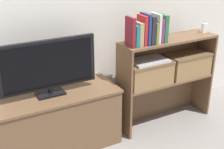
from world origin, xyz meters
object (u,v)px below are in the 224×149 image
Objects in this scene: book_teal at (134,35)px; book_navy at (145,29)px; book_crimson at (142,30)px; tv_stand at (53,122)px; book_maroon at (130,32)px; book_tan at (138,34)px; book_ivory at (156,28)px; book_charcoal at (149,30)px; storage_basket_left at (148,72)px; tv at (48,66)px; book_olive at (153,32)px; laptop at (148,61)px; storage_basket_right at (187,63)px; baby_monitor at (204,28)px; book_plum at (158,30)px; book_forest at (162,28)px.

book_teal is 0.69× the size of book_navy.
tv_stand is at bearing 172.05° from book_crimson.
book_maroon is 1.25× the size of book_tan.
book_maroon is 0.25m from book_ivory.
book_tan is 0.05m from book_crimson.
book_charcoal is 0.97× the size of book_ivory.
book_navy is 0.60× the size of storage_basket_left.
tv is 0.81m from book_crimson.
book_navy is at bearing 180.00° from book_olive.
book_ivory is 0.57× the size of storage_basket_left.
tv_stand is 4.47× the size of book_maroon.
storage_basket_left is 1.29× the size of laptop.
tv is 1.79× the size of storage_basket_right.
book_crimson reaches higher than tv.
book_maroon is 0.22m from book_olive.
tv reaches higher than storage_basket_left.
baby_monitor is (1.50, -0.08, 0.13)m from tv.
book_teal reaches higher than baby_monitor.
tv_stand is 1.05m from book_crimson.
book_plum is (0.95, -0.11, 0.68)m from tv_stand.
book_ivory is (0.11, 0.00, -0.01)m from book_navy.
laptop is (-0.63, -0.01, -0.21)m from baby_monitor.
book_navy is 0.04m from book_charcoal.
book_olive is at bearing -0.00° from book_crimson.
storage_basket_left is at bearing 13.28° from book_navy.
laptop is (0.17, 0.01, -0.25)m from book_teal.
book_plum is at bearing 0.00° from book_navy.
book_tan is 0.46× the size of storage_basket_left.
book_tan is 0.18m from book_ivory.
book_navy reaches higher than baby_monitor.
baby_monitor is 0.37m from storage_basket_right.
book_navy is 0.08m from book_olive.
book_maroon is 0.84m from baby_monitor.
book_teal is at bearing -178.76° from storage_basket_right.
book_ivory is 2.07× the size of baby_monitor.
book_forest is (0.24, 0.00, 0.02)m from book_tan.
tv_stand is at bearing 173.71° from laptop.
book_ivory is at bearing 180.00° from book_forest.
baby_monitor reaches higher than storage_basket_left.
book_tan is at bearing -178.67° from storage_basket_right.
book_maroon is 0.57× the size of storage_basket_right.
tv_stand is 4.24× the size of book_navy.
book_crimson is at bearing -171.29° from storage_basket_left.
tv_stand is 5.60× the size of book_tan.
book_plum reaches higher than storage_basket_left.
laptop is (0.06, 0.01, -0.29)m from book_navy.
storage_basket_left is at bearing 180.00° from storage_basket_right.
storage_basket_left is at bearing 170.34° from book_plum.
book_ivory is (0.25, 0.00, 0.00)m from book_maroon.
book_crimson is (0.11, 0.00, 0.00)m from book_maroon.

